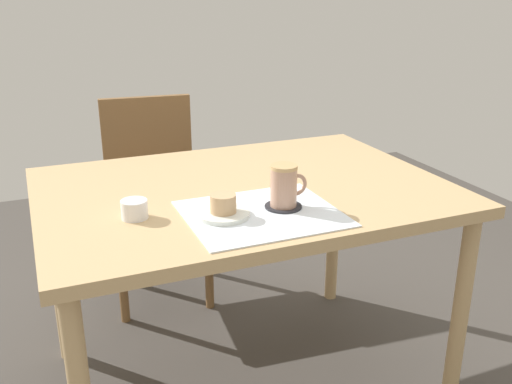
{
  "coord_description": "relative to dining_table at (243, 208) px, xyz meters",
  "views": [
    {
      "loc": [
        -0.59,
        -1.53,
        1.3
      ],
      "look_at": [
        -0.04,
        -0.19,
        0.77
      ],
      "focal_mm": 40.0,
      "sensor_mm": 36.0,
      "label": 1
    }
  ],
  "objects": [
    {
      "name": "ground_plane",
      "position": [
        0.0,
        0.0,
        -0.66
      ],
      "size": [
        4.4,
        4.4,
        0.02
      ],
      "primitive_type": "cube",
      "color": "#47423D"
    },
    {
      "name": "pastry_plate",
      "position": [
        -0.14,
        -0.21,
        0.08
      ],
      "size": [
        0.14,
        0.14,
        0.01
      ],
      "primitive_type": "cylinder",
      "color": "silver",
      "rests_on": "placemat"
    },
    {
      "name": "dining_table",
      "position": [
        0.0,
        0.0,
        0.0
      ],
      "size": [
        1.22,
        0.88,
        0.72
      ],
      "color": "tan",
      "rests_on": "ground_plane"
    },
    {
      "name": "coffee_mug",
      "position": [
        0.04,
        -0.22,
        0.14
      ],
      "size": [
        0.11,
        0.07,
        0.12
      ],
      "color": "tan",
      "rests_on": "coffee_coaster"
    },
    {
      "name": "coffee_coaster",
      "position": [
        0.03,
        -0.22,
        0.08
      ],
      "size": [
        0.1,
        0.1,
        0.0
      ],
      "primitive_type": "cylinder",
      "color": "#232328",
      "rests_on": "placemat"
    },
    {
      "name": "pastry",
      "position": [
        -0.14,
        -0.21,
        0.11
      ],
      "size": [
        0.07,
        0.07,
        0.05
      ],
      "primitive_type": "cylinder",
      "color": "tan",
      "rests_on": "pastry_plate"
    },
    {
      "name": "sugar_bowl",
      "position": [
        -0.36,
        -0.13,
        0.1
      ],
      "size": [
        0.07,
        0.07,
        0.05
      ],
      "primitive_type": "cylinder",
      "color": "white",
      "rests_on": "dining_table"
    },
    {
      "name": "placemat",
      "position": [
        -0.04,
        -0.23,
        0.07
      ],
      "size": [
        0.4,
        0.35,
        0.0
      ],
      "primitive_type": "cube",
      "color": "white",
      "rests_on": "dining_table"
    },
    {
      "name": "wooden_chair",
      "position": [
        -0.12,
        0.77,
        -0.18
      ],
      "size": [
        0.45,
        0.45,
        0.85
      ],
      "rotation": [
        0.0,
        0.0,
        3.06
      ],
      "color": "brown",
      "rests_on": "ground_plane"
    }
  ]
}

